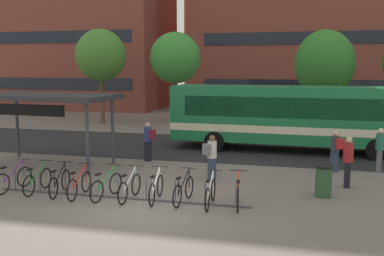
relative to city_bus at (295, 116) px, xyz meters
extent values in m
plane|color=#6B605B|center=(-4.29, -9.80, -1.78)|extent=(200.00, 200.00, 0.00)
cube|color=#232326|center=(-4.29, 0.00, -1.77)|extent=(80.00, 7.20, 0.01)
cube|color=#196B3D|center=(-0.06, 0.00, 0.07)|extent=(12.10, 3.06, 2.70)
cube|color=beige|center=(-0.06, 0.00, -0.58)|extent=(12.12, 3.08, 0.36)
cube|color=black|center=(-0.31, 1.26, 0.48)|extent=(9.83, 0.48, 0.97)
cube|color=black|center=(-0.42, -1.23, 0.48)|extent=(9.83, 0.48, 0.97)
cylinder|color=black|center=(3.70, 1.00, -1.28)|extent=(1.01, 0.34, 1.00)
cylinder|color=black|center=(3.60, -1.31, -1.28)|extent=(1.01, 0.34, 1.00)
cylinder|color=black|center=(-3.73, 1.32, -1.28)|extent=(1.01, 0.34, 1.00)
cylinder|color=black|center=(-3.83, -0.99, -1.28)|extent=(1.01, 0.34, 1.00)
cube|color=#47474C|center=(-5.44, -9.16, -1.75)|extent=(8.41, 0.11, 0.06)
cylinder|color=#47474C|center=(-9.18, -9.14, -1.43)|extent=(0.04, 0.04, 0.70)
cylinder|color=#47474C|center=(-8.25, -9.15, -1.43)|extent=(0.04, 0.04, 0.70)
cylinder|color=#47474C|center=(-7.31, -9.15, -1.43)|extent=(0.04, 0.04, 0.70)
cylinder|color=#47474C|center=(-6.38, -9.15, -1.43)|extent=(0.04, 0.04, 0.70)
cylinder|color=#47474C|center=(-5.44, -9.16, -1.43)|extent=(0.04, 0.04, 0.70)
cylinder|color=#47474C|center=(-4.51, -9.16, -1.43)|extent=(0.04, 0.04, 0.70)
cylinder|color=#47474C|center=(-3.57, -9.16, -1.43)|extent=(0.04, 0.04, 0.70)
cylinder|color=#47474C|center=(-2.64, -9.16, -1.43)|extent=(0.04, 0.04, 0.70)
cylinder|color=#47474C|center=(-1.71, -9.17, -1.43)|extent=(0.04, 0.04, 0.70)
torus|color=black|center=(-9.18, -8.64, -1.42)|extent=(0.14, 0.70, 0.70)
torus|color=black|center=(-9.32, -9.65, -1.42)|extent=(0.14, 0.70, 0.70)
cube|color=#702893|center=(-9.25, -9.12, -1.11)|extent=(0.16, 0.92, 0.58)
cylinder|color=#702893|center=(-9.31, -9.55, -1.16)|extent=(0.03, 0.03, 0.55)
cube|color=black|center=(-9.31, -9.55, -0.90)|extent=(0.13, 0.23, 0.05)
cylinder|color=#702893|center=(-9.18, -8.66, -1.11)|extent=(0.04, 0.04, 0.65)
cylinder|color=black|center=(-9.18, -8.66, -0.80)|extent=(0.52, 0.10, 0.03)
torus|color=black|center=(-8.35, -8.62, -1.42)|extent=(0.06, 0.70, 0.70)
torus|color=black|center=(-8.33, -9.64, -1.42)|extent=(0.06, 0.70, 0.70)
cube|color=#1E7F38|center=(-8.34, -9.11, -1.11)|extent=(0.06, 0.92, 0.58)
cylinder|color=#1E7F38|center=(-8.33, -9.54, -1.16)|extent=(0.03, 0.03, 0.55)
cube|color=black|center=(-8.33, -9.54, -0.90)|extent=(0.11, 0.22, 0.05)
cylinder|color=#1E7F38|center=(-8.35, -8.64, -1.11)|extent=(0.03, 0.03, 0.65)
cylinder|color=black|center=(-8.35, -8.64, -0.80)|extent=(0.52, 0.04, 0.03)
torus|color=black|center=(-7.57, -8.67, -1.42)|extent=(0.15, 0.70, 0.70)
torus|color=black|center=(-7.42, -9.68, -1.42)|extent=(0.15, 0.70, 0.70)
cube|color=black|center=(-7.50, -9.16, -1.11)|extent=(0.16, 0.92, 0.58)
cylinder|color=black|center=(-7.44, -9.58, -1.16)|extent=(0.03, 0.03, 0.55)
cube|color=black|center=(-7.44, -9.58, -0.90)|extent=(0.13, 0.23, 0.05)
cylinder|color=black|center=(-7.57, -8.69, -1.11)|extent=(0.04, 0.04, 0.65)
cylinder|color=black|center=(-7.57, -8.69, -0.80)|extent=(0.52, 0.10, 0.03)
torus|color=black|center=(-6.77, -8.73, -1.42)|extent=(0.08, 0.71, 0.70)
torus|color=black|center=(-6.73, -9.75, -1.42)|extent=(0.08, 0.71, 0.70)
cube|color=red|center=(-6.75, -9.22, -1.11)|extent=(0.07, 0.92, 0.58)
cylinder|color=red|center=(-6.73, -9.65, -1.16)|extent=(0.03, 0.03, 0.55)
cube|color=black|center=(-6.73, -9.65, -0.90)|extent=(0.11, 0.22, 0.05)
cylinder|color=red|center=(-6.77, -8.75, -1.11)|extent=(0.03, 0.03, 0.65)
cylinder|color=black|center=(-6.77, -8.75, -0.80)|extent=(0.52, 0.05, 0.03)
torus|color=black|center=(-5.74, -8.71, -1.42)|extent=(0.17, 0.70, 0.70)
torus|color=black|center=(-5.92, -9.71, -1.42)|extent=(0.17, 0.70, 0.70)
cube|color=#1E7F38|center=(-5.83, -9.19, -1.11)|extent=(0.20, 0.91, 0.58)
cylinder|color=#1E7F38|center=(-5.91, -9.61, -1.16)|extent=(0.03, 0.03, 0.55)
cube|color=black|center=(-5.91, -9.61, -0.90)|extent=(0.14, 0.23, 0.05)
cylinder|color=#1E7F38|center=(-5.74, -8.73, -1.11)|extent=(0.04, 0.04, 0.65)
cylinder|color=black|center=(-5.74, -8.73, -0.80)|extent=(0.52, 0.12, 0.03)
torus|color=black|center=(-5.03, -8.67, -1.42)|extent=(0.07, 0.71, 0.70)
torus|color=black|center=(-5.08, -9.69, -1.42)|extent=(0.07, 0.71, 0.70)
cube|color=#B7BABF|center=(-5.05, -9.16, -1.11)|extent=(0.07, 0.92, 0.58)
cylinder|color=#B7BABF|center=(-5.07, -9.59, -1.16)|extent=(0.03, 0.03, 0.55)
cube|color=black|center=(-5.07, -9.59, -0.90)|extent=(0.11, 0.22, 0.05)
cylinder|color=#B7BABF|center=(-5.03, -8.69, -1.11)|extent=(0.03, 0.03, 0.65)
cylinder|color=black|center=(-5.03, -8.69, -0.80)|extent=(0.52, 0.05, 0.03)
torus|color=black|center=(-4.24, -8.60, -1.42)|extent=(0.09, 0.71, 0.70)
torus|color=black|center=(-4.17, -9.62, -1.42)|extent=(0.09, 0.71, 0.70)
cube|color=silver|center=(-4.21, -9.09, -1.11)|extent=(0.09, 0.92, 0.58)
cylinder|color=silver|center=(-4.18, -9.52, -1.16)|extent=(0.03, 0.03, 0.55)
cube|color=black|center=(-4.18, -9.52, -0.90)|extent=(0.11, 0.23, 0.05)
cylinder|color=silver|center=(-4.24, -8.62, -1.11)|extent=(0.03, 0.03, 0.65)
cylinder|color=black|center=(-4.24, -8.62, -0.80)|extent=(0.52, 0.06, 0.03)
torus|color=black|center=(-3.27, -8.58, -1.42)|extent=(0.13, 0.70, 0.70)
torus|color=black|center=(-3.39, -9.59, -1.42)|extent=(0.13, 0.70, 0.70)
cube|color=black|center=(-3.33, -9.07, -1.11)|extent=(0.14, 0.92, 0.58)
cylinder|color=black|center=(-3.38, -9.49, -1.16)|extent=(0.03, 0.03, 0.55)
cube|color=black|center=(-3.38, -9.49, -0.90)|extent=(0.13, 0.23, 0.05)
cylinder|color=black|center=(-3.27, -8.60, -1.11)|extent=(0.04, 0.04, 0.65)
cylinder|color=black|center=(-3.27, -8.60, -0.80)|extent=(0.52, 0.09, 0.03)
torus|color=black|center=(-2.48, -8.69, -1.42)|extent=(0.05, 0.70, 0.70)
torus|color=black|center=(-2.46, -9.71, -1.42)|extent=(0.05, 0.70, 0.70)
cube|color=silver|center=(-2.47, -9.18, -1.11)|extent=(0.05, 0.92, 0.58)
cylinder|color=silver|center=(-2.46, -9.61, -1.16)|extent=(0.03, 0.03, 0.55)
cube|color=black|center=(-2.46, -9.61, -0.90)|extent=(0.10, 0.22, 0.05)
cylinder|color=silver|center=(-2.48, -8.71, -1.11)|extent=(0.03, 0.03, 0.65)
cylinder|color=black|center=(-2.48, -8.71, -0.80)|extent=(0.52, 0.04, 0.03)
torus|color=black|center=(-1.72, -8.54, -1.42)|extent=(0.12, 0.70, 0.70)
torus|color=black|center=(-1.60, -9.56, -1.42)|extent=(0.12, 0.70, 0.70)
cube|color=red|center=(-1.66, -9.03, -1.11)|extent=(0.14, 0.92, 0.58)
cylinder|color=red|center=(-1.61, -9.46, -1.16)|extent=(0.03, 0.03, 0.55)
cube|color=black|center=(-1.61, -9.46, -0.90)|extent=(0.12, 0.23, 0.05)
cylinder|color=red|center=(-1.71, -8.56, -1.11)|extent=(0.04, 0.04, 0.65)
cylinder|color=black|center=(-1.71, -8.56, -0.80)|extent=(0.52, 0.09, 0.03)
cylinder|color=#38383D|center=(-7.76, -6.64, -0.37)|extent=(0.15, 0.15, 2.81)
cylinder|color=#38383D|center=(-12.52, -4.25, -0.37)|extent=(0.15, 0.15, 2.81)
cylinder|color=#38383D|center=(-7.62, -4.58, -0.37)|extent=(0.15, 0.15, 2.81)
cube|color=#28282D|center=(-10.14, -5.45, 1.14)|extent=(5.89, 3.24, 0.20)
cube|color=black|center=(-10.22, -6.62, 0.69)|extent=(3.14, 0.29, 0.44)
cube|color=black|center=(-6.32, -3.79, -1.33)|extent=(0.31, 0.28, 0.88)
cylinder|color=navy|center=(-6.32, -3.79, -0.58)|extent=(0.44, 0.44, 0.63)
sphere|color=tan|center=(-6.32, -3.79, -0.15)|extent=(0.22, 0.22, 0.22)
cube|color=maroon|center=(-6.08, -3.88, -0.54)|extent=(0.27, 0.33, 0.40)
cube|color=black|center=(1.77, -6.15, -1.32)|extent=(0.22, 0.28, 0.90)
cylinder|color=maroon|center=(1.77, -6.15, -0.55)|extent=(0.37, 0.37, 0.65)
sphere|color=tan|center=(1.77, -6.15, -0.11)|extent=(0.22, 0.22, 0.22)
cube|color=maroon|center=(1.79, -5.89, -0.51)|extent=(0.29, 0.20, 0.40)
cube|color=#2D3851|center=(1.55, -3.90, -1.35)|extent=(0.32, 0.33, 0.85)
cylinder|color=#333338|center=(1.55, -3.90, -0.64)|extent=(0.48, 0.48, 0.57)
sphere|color=tan|center=(1.55, -3.90, -0.24)|extent=(0.22, 0.22, 0.22)
cube|color=#B21E23|center=(1.71, -4.10, -0.61)|extent=(0.33, 0.31, 0.40)
cube|color=#2D3851|center=(-2.99, -6.17, -1.37)|extent=(0.32, 0.33, 0.81)
cylinder|color=beige|center=(-2.99, -6.17, -0.65)|extent=(0.48, 0.48, 0.63)
sphere|color=brown|center=(-2.99, -6.17, -0.23)|extent=(0.22, 0.22, 0.22)
cube|color=slate|center=(-3.16, -6.37, -0.62)|extent=(0.33, 0.32, 0.40)
cube|color=#565660|center=(3.28, -3.51, -1.33)|extent=(0.25, 0.29, 0.89)
cylinder|color=#23664C|center=(3.28, -3.51, -0.56)|extent=(0.40, 0.40, 0.65)
sphere|color=beige|center=(3.28, -3.51, -0.13)|extent=(0.22, 0.22, 0.22)
cube|color=#197075|center=(3.33, -3.25, -0.53)|extent=(0.31, 0.23, 0.40)
cylinder|color=#284C2D|center=(0.89, -7.45, -1.30)|extent=(0.52, 0.52, 0.95)
cylinder|color=black|center=(0.89, -7.45, -0.79)|extent=(0.55, 0.55, 0.08)
cylinder|color=brown|center=(-8.62, 9.11, -0.17)|extent=(0.32, 0.32, 3.20)
ellipsoid|color=#388433|center=(-8.62, 9.11, 3.02)|extent=(3.72, 3.72, 3.75)
cylinder|color=brown|center=(1.80, 7.81, -0.53)|extent=(0.32, 0.32, 2.49)
ellipsoid|color=#2D7028|center=(1.80, 7.81, 2.57)|extent=(3.81, 3.81, 4.37)
cylinder|color=brown|center=(-13.78, 7.51, -0.09)|extent=(0.32, 0.32, 3.37)
ellipsoid|color=#427A2D|center=(-13.78, 7.51, 3.20)|extent=(3.61, 3.61, 3.77)
cube|color=brown|center=(-22.85, 19.95, 8.91)|extent=(19.83, 10.92, 21.37)
cube|color=black|center=(-22.85, 14.46, 0.79)|extent=(17.45, 0.06, 1.10)
cube|color=black|center=(-22.85, 14.46, 5.06)|extent=(17.45, 0.06, 1.10)
cube|color=brown|center=(3.91, 22.50, 6.49)|extent=(27.44, 10.22, 16.53)
cube|color=black|center=(3.91, 17.35, 0.70)|extent=(24.15, 0.06, 1.10)
cube|color=black|center=(3.91, 17.35, 4.83)|extent=(24.15, 0.06, 1.10)
cube|color=brown|center=(-3.18, 35.38, 4.84)|extent=(19.68, 12.79, 13.24)
cube|color=black|center=(-3.18, 28.96, 0.87)|extent=(17.32, 0.06, 1.10)
cube|color=black|center=(-3.18, 28.96, 5.28)|extent=(17.32, 0.06, 1.10)
cube|color=black|center=(-3.18, 28.96, 9.70)|extent=(17.32, 0.06, 1.10)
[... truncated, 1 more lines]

